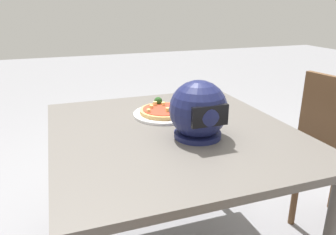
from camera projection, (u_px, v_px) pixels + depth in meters
dining_table at (172, 145)px, 1.41m from camera, size 1.01×1.09×0.71m
pizza_plate at (164, 114)px, 1.56m from camera, size 0.30×0.30×0.01m
pizza at (165, 110)px, 1.55m from camera, size 0.23×0.23×0.05m
motorcycle_helmet at (198, 111)px, 1.27m from camera, size 0.23×0.23×0.23m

